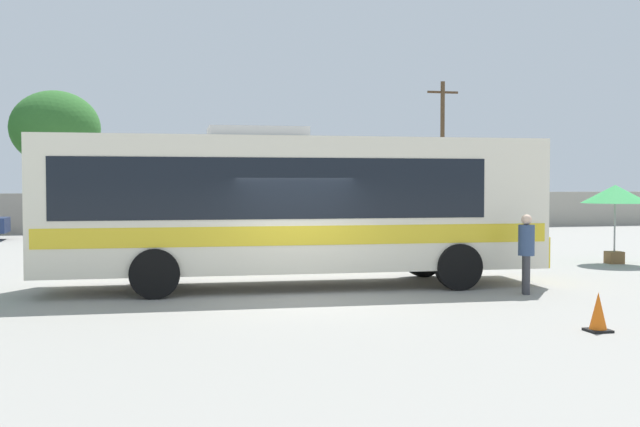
% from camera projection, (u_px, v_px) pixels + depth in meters
% --- Properties ---
extents(ground_plane, '(300.00, 300.00, 0.00)m').
position_uv_depth(ground_plane, '(237.00, 255.00, 25.13)').
color(ground_plane, gray).
extents(perimeter_wall, '(80.00, 0.30, 1.91)m').
position_uv_depth(perimeter_wall, '(203.00, 212.00, 37.33)').
color(perimeter_wall, '#9E998C').
rests_on(perimeter_wall, ground_plane).
extents(coach_bus_cream_yellow, '(11.50, 3.13, 3.64)m').
position_uv_depth(coach_bus_cream_yellow, '(289.00, 203.00, 17.30)').
color(coach_bus_cream_yellow, silver).
rests_on(coach_bus_cream_yellow, ground_plane).
extents(attendant_by_bus_door, '(0.45, 0.45, 1.72)m').
position_uv_depth(attendant_by_bus_door, '(526.00, 249.00, 16.22)').
color(attendant_by_bus_door, '#38383D').
rests_on(attendant_by_bus_door, ground_plane).
extents(vendor_umbrella_near_gate_green, '(1.96, 1.96, 2.34)m').
position_uv_depth(vendor_umbrella_near_gate_green, '(615.00, 196.00, 22.36)').
color(vendor_umbrella_near_gate_green, gray).
rests_on(vendor_umbrella_near_gate_green, ground_plane).
extents(parked_car_second_maroon, '(4.65, 2.26, 1.47)m').
position_uv_depth(parked_car_second_maroon, '(107.00, 219.00, 33.52)').
color(parked_car_second_maroon, maroon).
rests_on(parked_car_second_maroon, ground_plane).
extents(parked_car_third_grey, '(4.05, 2.05, 1.42)m').
position_uv_depth(parked_car_third_grey, '(249.00, 219.00, 34.77)').
color(parked_car_third_grey, slate).
rests_on(parked_car_third_grey, ground_plane).
extents(utility_pole_near, '(1.80, 0.24, 8.11)m').
position_uv_depth(utility_pole_near, '(442.00, 150.00, 42.63)').
color(utility_pole_near, '#4C3823').
rests_on(utility_pole_near, ground_plane).
extents(roadside_tree_midleft, '(4.83, 4.83, 7.45)m').
position_uv_depth(roadside_tree_midleft, '(55.00, 129.00, 41.38)').
color(roadside_tree_midleft, brown).
rests_on(roadside_tree_midleft, ground_plane).
extents(traffic_cone_on_apron, '(0.36, 0.36, 0.64)m').
position_uv_depth(traffic_cone_on_apron, '(598.00, 313.00, 12.13)').
color(traffic_cone_on_apron, black).
rests_on(traffic_cone_on_apron, ground_plane).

